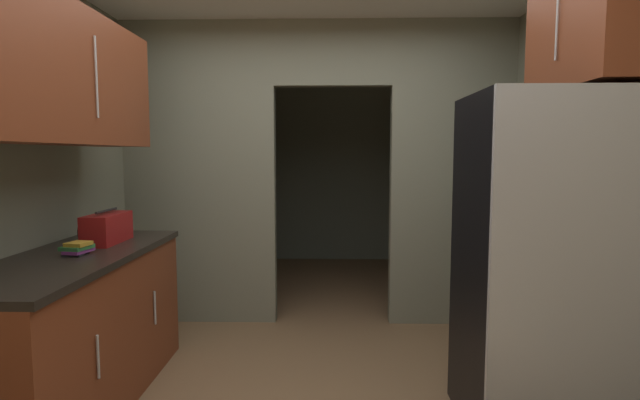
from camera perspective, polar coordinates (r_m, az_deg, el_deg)
The scene contains 8 objects.
kitchen_partition at distance 4.19m, azimuth -0.93°, elevation 4.11°, with size 3.32×0.12×2.58m.
adjoining_room_shell at distance 6.00m, azimuth 0.19°, elevation 3.69°, with size 3.32×2.65×2.58m.
refrigerator at distance 2.82m, azimuth 24.86°, elevation -6.98°, with size 0.80×0.75×1.77m.
lower_cabinet_run at distance 3.21m, azimuth -26.69°, elevation -13.65°, with size 0.65×1.75×0.90m.
upper_cabinet_counterside at distance 3.07m, azimuth -27.84°, elevation 12.59°, with size 0.36×1.57×0.73m.
upper_cabinet_fridgeside at distance 3.04m, azimuth 29.31°, elevation 18.33°, with size 0.36×0.88×0.76m.
boombox at distance 3.39m, azimuth -23.69°, elevation -3.04°, with size 0.18×0.39×0.21m.
book_stack at distance 3.06m, azimuth -26.52°, elevation -5.09°, with size 0.15×0.17×0.07m.
Camera 1 is at (0.13, -2.49, 1.47)m, focal length 27.33 mm.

